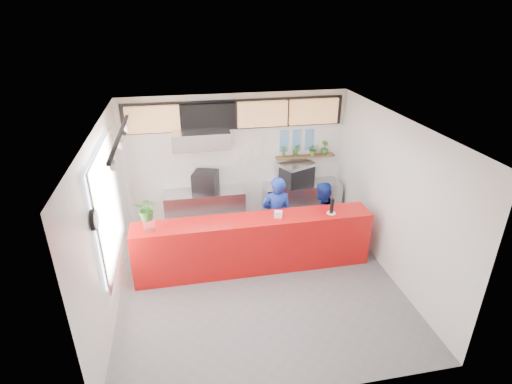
# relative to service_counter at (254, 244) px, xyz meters

# --- Properties ---
(floor) EXTENTS (5.00, 5.00, 0.00)m
(floor) POSITION_rel_service_counter_xyz_m (0.00, -0.40, -0.55)
(floor) COLOR slate
(floor) RESTS_ON ground
(ceiling) EXTENTS (5.00, 5.00, 0.00)m
(ceiling) POSITION_rel_service_counter_xyz_m (0.00, -0.40, 2.45)
(ceiling) COLOR silver
(wall_back) EXTENTS (5.00, 0.00, 5.00)m
(wall_back) POSITION_rel_service_counter_xyz_m (0.00, 2.10, 0.95)
(wall_back) COLOR white
(wall_back) RESTS_ON ground
(wall_left) EXTENTS (0.00, 5.00, 5.00)m
(wall_left) POSITION_rel_service_counter_xyz_m (-2.50, -0.40, 0.95)
(wall_left) COLOR white
(wall_left) RESTS_ON ground
(wall_right) EXTENTS (0.00, 5.00, 5.00)m
(wall_right) POSITION_rel_service_counter_xyz_m (2.50, -0.40, 0.95)
(wall_right) COLOR white
(wall_right) RESTS_ON ground
(service_counter) EXTENTS (4.50, 0.60, 1.10)m
(service_counter) POSITION_rel_service_counter_xyz_m (0.00, 0.00, 0.00)
(service_counter) COLOR red
(service_counter) RESTS_ON ground
(cream_band) EXTENTS (5.00, 0.02, 0.80)m
(cream_band) POSITION_rel_service_counter_xyz_m (0.00, 2.09, 2.05)
(cream_band) COLOR beige
(cream_band) RESTS_ON wall_back
(prep_bench) EXTENTS (1.80, 0.60, 0.90)m
(prep_bench) POSITION_rel_service_counter_xyz_m (-0.80, 1.80, -0.10)
(prep_bench) COLOR #B2B5BA
(prep_bench) RESTS_ON ground
(panini_oven) EXTENTS (0.65, 0.65, 0.46)m
(panini_oven) POSITION_rel_service_counter_xyz_m (-0.75, 1.80, 0.58)
(panini_oven) COLOR black
(panini_oven) RESTS_ON prep_bench
(extraction_hood) EXTENTS (1.20, 0.70, 0.35)m
(extraction_hood) POSITION_rel_service_counter_xyz_m (-0.80, 1.75, 1.60)
(extraction_hood) COLOR #B2B5BA
(extraction_hood) RESTS_ON ceiling
(hood_lip) EXTENTS (1.20, 0.69, 0.31)m
(hood_lip) POSITION_rel_service_counter_xyz_m (-0.80, 1.75, 1.40)
(hood_lip) COLOR #B2B5BA
(hood_lip) RESTS_ON ceiling
(right_bench) EXTENTS (1.80, 0.60, 0.90)m
(right_bench) POSITION_rel_service_counter_xyz_m (1.50, 1.80, -0.10)
(right_bench) COLOR #B2B5BA
(right_bench) RESTS_ON ground
(espresso_machine) EXTENTS (0.82, 0.71, 0.44)m
(espresso_machine) POSITION_rel_service_counter_xyz_m (1.35, 1.80, 0.57)
(espresso_machine) COLOR black
(espresso_machine) RESTS_ON right_bench
(espresso_tray) EXTENTS (0.89, 0.78, 0.07)m
(espresso_tray) POSITION_rel_service_counter_xyz_m (1.35, 1.80, 0.83)
(espresso_tray) COLOR #B7BABF
(espresso_tray) RESTS_ON espresso_machine
(herb_shelf) EXTENTS (1.40, 0.18, 0.04)m
(herb_shelf) POSITION_rel_service_counter_xyz_m (1.60, 2.00, 0.95)
(herb_shelf) COLOR brown
(herb_shelf) RESTS_ON wall_back
(menu_board_far_left) EXTENTS (1.10, 0.10, 0.55)m
(menu_board_far_left) POSITION_rel_service_counter_xyz_m (-1.75, 1.98, 2.00)
(menu_board_far_left) COLOR tan
(menu_board_far_left) RESTS_ON wall_back
(menu_board_mid_left) EXTENTS (1.10, 0.10, 0.55)m
(menu_board_mid_left) POSITION_rel_service_counter_xyz_m (-0.59, 1.98, 2.00)
(menu_board_mid_left) COLOR black
(menu_board_mid_left) RESTS_ON wall_back
(menu_board_mid_right) EXTENTS (1.10, 0.10, 0.55)m
(menu_board_mid_right) POSITION_rel_service_counter_xyz_m (0.57, 1.98, 2.00)
(menu_board_mid_right) COLOR tan
(menu_board_mid_right) RESTS_ON wall_back
(menu_board_far_right) EXTENTS (1.10, 0.10, 0.55)m
(menu_board_far_right) POSITION_rel_service_counter_xyz_m (1.73, 1.98, 2.00)
(menu_board_far_right) COLOR tan
(menu_board_far_right) RESTS_ON wall_back
(soffit) EXTENTS (4.80, 0.04, 0.65)m
(soffit) POSITION_rel_service_counter_xyz_m (0.00, 2.06, 2.00)
(soffit) COLOR black
(soffit) RESTS_ON wall_back
(window_pane) EXTENTS (0.04, 2.20, 1.90)m
(window_pane) POSITION_rel_service_counter_xyz_m (-2.47, -0.10, 1.15)
(window_pane) COLOR silver
(window_pane) RESTS_ON wall_left
(window_frame) EXTENTS (0.03, 2.30, 2.00)m
(window_frame) POSITION_rel_service_counter_xyz_m (-2.45, -0.10, 1.15)
(window_frame) COLOR #B2B5BA
(window_frame) RESTS_ON wall_left
(wall_clock_rim) EXTENTS (0.05, 0.30, 0.30)m
(wall_clock_rim) POSITION_rel_service_counter_xyz_m (-2.46, -1.30, 1.50)
(wall_clock_rim) COLOR black
(wall_clock_rim) RESTS_ON wall_left
(wall_clock_face) EXTENTS (0.02, 0.26, 0.26)m
(wall_clock_face) POSITION_rel_service_counter_xyz_m (-2.43, -1.30, 1.50)
(wall_clock_face) COLOR white
(wall_clock_face) RESTS_ON wall_left
(track_rail) EXTENTS (0.05, 2.40, 0.04)m
(track_rail) POSITION_rel_service_counter_xyz_m (-2.10, -0.40, 2.39)
(track_rail) COLOR black
(track_rail) RESTS_ON ceiling
(dec_plate_a) EXTENTS (0.24, 0.03, 0.24)m
(dec_plate_a) POSITION_rel_service_counter_xyz_m (0.15, 2.07, 1.20)
(dec_plate_a) COLOR silver
(dec_plate_a) RESTS_ON wall_back
(dec_plate_b) EXTENTS (0.24, 0.03, 0.24)m
(dec_plate_b) POSITION_rel_service_counter_xyz_m (0.45, 2.07, 1.10)
(dec_plate_b) COLOR silver
(dec_plate_b) RESTS_ON wall_back
(dec_plate_c) EXTENTS (0.24, 0.03, 0.24)m
(dec_plate_c) POSITION_rel_service_counter_xyz_m (0.15, 2.07, 0.90)
(dec_plate_c) COLOR silver
(dec_plate_c) RESTS_ON wall_back
(dec_plate_d) EXTENTS (0.24, 0.03, 0.24)m
(dec_plate_d) POSITION_rel_service_counter_xyz_m (0.50, 2.07, 1.35)
(dec_plate_d) COLOR silver
(dec_plate_d) RESTS_ON wall_back
(photo_frame_a) EXTENTS (0.20, 0.02, 0.25)m
(photo_frame_a) POSITION_rel_service_counter_xyz_m (1.10, 2.08, 1.45)
(photo_frame_a) COLOR #598CBF
(photo_frame_a) RESTS_ON wall_back
(photo_frame_b) EXTENTS (0.20, 0.02, 0.25)m
(photo_frame_b) POSITION_rel_service_counter_xyz_m (1.40, 2.08, 1.45)
(photo_frame_b) COLOR #598CBF
(photo_frame_b) RESTS_ON wall_back
(photo_frame_c) EXTENTS (0.20, 0.02, 0.25)m
(photo_frame_c) POSITION_rel_service_counter_xyz_m (1.70, 2.08, 1.45)
(photo_frame_c) COLOR #598CBF
(photo_frame_c) RESTS_ON wall_back
(photo_frame_d) EXTENTS (0.20, 0.02, 0.25)m
(photo_frame_d) POSITION_rel_service_counter_xyz_m (1.10, 2.08, 1.20)
(photo_frame_d) COLOR #598CBF
(photo_frame_d) RESTS_ON wall_back
(photo_frame_e) EXTENTS (0.20, 0.02, 0.25)m
(photo_frame_e) POSITION_rel_service_counter_xyz_m (1.40, 2.08, 1.20)
(photo_frame_e) COLOR #598CBF
(photo_frame_e) RESTS_ON wall_back
(photo_frame_f) EXTENTS (0.20, 0.02, 0.25)m
(photo_frame_f) POSITION_rel_service_counter_xyz_m (1.70, 2.08, 1.20)
(photo_frame_f) COLOR #598CBF
(photo_frame_f) RESTS_ON wall_back
(staff_center) EXTENTS (0.65, 0.46, 1.69)m
(staff_center) POSITION_rel_service_counter_xyz_m (0.56, 0.49, 0.29)
(staff_center) COLOR navy
(staff_center) RESTS_ON ground
(staff_right) EXTENTS (0.91, 0.86, 1.48)m
(staff_right) POSITION_rel_service_counter_xyz_m (1.50, 0.48, 0.19)
(staff_right) COLOR navy
(staff_right) RESTS_ON ground
(herb_a) EXTENTS (0.16, 0.14, 0.27)m
(herb_a) POSITION_rel_service_counter_xyz_m (1.08, 2.00, 1.10)
(herb_a) COLOR #356824
(herb_a) RESTS_ON herb_shelf
(herb_b) EXTENTS (0.20, 0.18, 0.29)m
(herb_b) POSITION_rel_service_counter_xyz_m (1.38, 2.00, 1.12)
(herb_b) COLOR #356824
(herb_b) RESTS_ON herb_shelf
(herb_c) EXTENTS (0.27, 0.24, 0.28)m
(herb_c) POSITION_rel_service_counter_xyz_m (1.79, 2.00, 1.11)
(herb_c) COLOR #356824
(herb_c) RESTS_ON herb_shelf
(herb_d) EXTENTS (0.23, 0.22, 0.32)m
(herb_d) POSITION_rel_service_counter_xyz_m (2.06, 2.00, 1.13)
(herb_d) COLOR #356824
(herb_d) RESTS_ON herb_shelf
(glass_vase) EXTENTS (0.24, 0.24, 0.25)m
(glass_vase) POSITION_rel_service_counter_xyz_m (-1.88, -0.07, 0.67)
(glass_vase) COLOR white
(glass_vase) RESTS_ON service_counter
(basil_vase) EXTENTS (0.43, 0.38, 0.44)m
(basil_vase) POSITION_rel_service_counter_xyz_m (-1.88, -0.07, 0.99)
(basil_vase) COLOR #356824
(basil_vase) RESTS_ON glass_vase
(napkin_holder) EXTENTS (0.17, 0.14, 0.13)m
(napkin_holder) POSITION_rel_service_counter_xyz_m (0.46, -0.04, 0.61)
(napkin_holder) COLOR white
(napkin_holder) RESTS_ON service_counter
(white_plate) EXTENTS (0.18, 0.18, 0.01)m
(white_plate) POSITION_rel_service_counter_xyz_m (1.49, -0.08, 0.56)
(white_plate) COLOR white
(white_plate) RESTS_ON service_counter
(pepper_mill) EXTENTS (0.09, 0.09, 0.28)m
(pepper_mill) POSITION_rel_service_counter_xyz_m (1.49, -0.08, 0.71)
(pepper_mill) COLOR black
(pepper_mill) RESTS_ON white_plate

